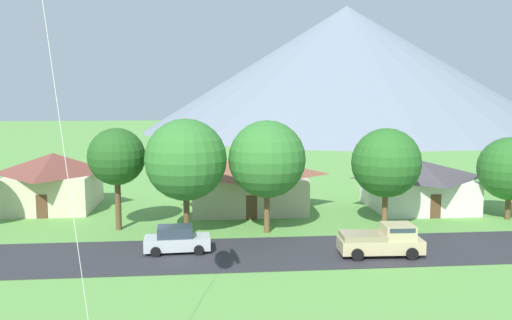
{
  "coord_description": "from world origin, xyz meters",
  "views": [
    {
      "loc": [
        -0.33,
        -2.38,
        10.3
      ],
      "look_at": [
        1.8,
        19.69,
        7.5
      ],
      "focal_mm": 37.37,
      "sensor_mm": 36.0,
      "label": 1
    }
  ],
  "objects_px": {
    "house_right_center": "(418,183)",
    "pickup_truck_sand_west_side": "(383,240)",
    "house_left_center": "(54,180)",
    "tree_near_left": "(386,163)",
    "tree_center": "(510,169)",
    "tree_far_right": "(186,160)",
    "parked_car_silver_west_end": "(177,240)",
    "tree_right_of_center": "(117,157)",
    "house_leftmost": "(248,182)",
    "tree_left_of_center": "(267,159)"
  },
  "relations": [
    {
      "from": "parked_car_silver_west_end",
      "to": "tree_left_of_center",
      "type": "bearing_deg",
      "value": 35.17
    },
    {
      "from": "tree_near_left",
      "to": "tree_far_right",
      "type": "relative_size",
      "value": 0.9
    },
    {
      "from": "house_leftmost",
      "to": "tree_right_of_center",
      "type": "distance_m",
      "value": 12.24
    },
    {
      "from": "tree_center",
      "to": "pickup_truck_sand_west_side",
      "type": "relative_size",
      "value": 1.28
    },
    {
      "from": "house_right_center",
      "to": "pickup_truck_sand_west_side",
      "type": "bearing_deg",
      "value": -119.98
    },
    {
      "from": "tree_center",
      "to": "tree_far_right",
      "type": "distance_m",
      "value": 26.21
    },
    {
      "from": "tree_left_of_center",
      "to": "tree_far_right",
      "type": "height_order",
      "value": "tree_far_right"
    },
    {
      "from": "tree_near_left",
      "to": "pickup_truck_sand_west_side",
      "type": "xyz_separation_m",
      "value": [
        -2.65,
        -7.3,
        -3.93
      ]
    },
    {
      "from": "tree_right_of_center",
      "to": "parked_car_silver_west_end",
      "type": "height_order",
      "value": "tree_right_of_center"
    },
    {
      "from": "house_left_center",
      "to": "tree_far_right",
      "type": "bearing_deg",
      "value": -40.42
    },
    {
      "from": "tree_left_of_center",
      "to": "pickup_truck_sand_west_side",
      "type": "distance_m",
      "value": 10.28
    },
    {
      "from": "house_leftmost",
      "to": "house_right_center",
      "type": "bearing_deg",
      "value": -3.12
    },
    {
      "from": "house_left_center",
      "to": "tree_center",
      "type": "height_order",
      "value": "tree_center"
    },
    {
      "from": "tree_left_of_center",
      "to": "tree_right_of_center",
      "type": "height_order",
      "value": "tree_left_of_center"
    },
    {
      "from": "house_left_center",
      "to": "tree_far_right",
      "type": "distance_m",
      "value": 16.11
    },
    {
      "from": "house_leftmost",
      "to": "parked_car_silver_west_end",
      "type": "distance_m",
      "value": 13.6
    },
    {
      "from": "house_leftmost",
      "to": "tree_near_left",
      "type": "xyz_separation_m",
      "value": [
        10.02,
        -6.98,
        2.5
      ]
    },
    {
      "from": "tree_near_left",
      "to": "tree_far_right",
      "type": "height_order",
      "value": "tree_far_right"
    },
    {
      "from": "tree_right_of_center",
      "to": "parked_car_silver_west_end",
      "type": "distance_m",
      "value": 9.22
    },
    {
      "from": "tree_left_of_center",
      "to": "parked_car_silver_west_end",
      "type": "bearing_deg",
      "value": -144.83
    },
    {
      "from": "tree_center",
      "to": "tree_far_right",
      "type": "relative_size",
      "value": 0.8
    },
    {
      "from": "house_right_center",
      "to": "tree_far_right",
      "type": "distance_m",
      "value": 21.71
    },
    {
      "from": "tree_center",
      "to": "pickup_truck_sand_west_side",
      "type": "xyz_separation_m",
      "value": [
        -13.56,
        -8.81,
        -3.12
      ]
    },
    {
      "from": "house_left_center",
      "to": "pickup_truck_sand_west_side",
      "type": "relative_size",
      "value": 1.62
    },
    {
      "from": "house_left_center",
      "to": "house_leftmost",
      "type": "bearing_deg",
      "value": -7.82
    },
    {
      "from": "house_left_center",
      "to": "tree_near_left",
      "type": "distance_m",
      "value": 28.86
    },
    {
      "from": "house_right_center",
      "to": "tree_right_of_center",
      "type": "height_order",
      "value": "tree_right_of_center"
    },
    {
      "from": "tree_center",
      "to": "tree_far_right",
      "type": "bearing_deg",
      "value": -174.65
    },
    {
      "from": "house_leftmost",
      "to": "house_right_center",
      "type": "relative_size",
      "value": 1.17
    },
    {
      "from": "house_right_center",
      "to": "parked_car_silver_west_end",
      "type": "height_order",
      "value": "house_right_center"
    },
    {
      "from": "tree_near_left",
      "to": "house_left_center",
      "type": "bearing_deg",
      "value": 161.05
    },
    {
      "from": "parked_car_silver_west_end",
      "to": "pickup_truck_sand_west_side",
      "type": "xyz_separation_m",
      "value": [
        13.0,
        -2.0,
        0.19
      ]
    },
    {
      "from": "house_leftmost",
      "to": "pickup_truck_sand_west_side",
      "type": "relative_size",
      "value": 1.98
    },
    {
      "from": "house_left_center",
      "to": "tree_near_left",
      "type": "height_order",
      "value": "tree_near_left"
    },
    {
      "from": "tree_center",
      "to": "parked_car_silver_west_end",
      "type": "bearing_deg",
      "value": -165.64
    },
    {
      "from": "house_leftmost",
      "to": "pickup_truck_sand_west_side",
      "type": "distance_m",
      "value": 16.13
    },
    {
      "from": "tree_center",
      "to": "parked_car_silver_west_end",
      "type": "distance_m",
      "value": 27.62
    },
    {
      "from": "tree_right_of_center",
      "to": "pickup_truck_sand_west_side",
      "type": "height_order",
      "value": "tree_right_of_center"
    },
    {
      "from": "house_right_center",
      "to": "pickup_truck_sand_west_side",
      "type": "height_order",
      "value": "house_right_center"
    },
    {
      "from": "house_left_center",
      "to": "tree_right_of_center",
      "type": "xyz_separation_m",
      "value": [
        6.87,
        -8.22,
        2.96
      ]
    },
    {
      "from": "house_left_center",
      "to": "house_right_center",
      "type": "height_order",
      "value": "house_left_center"
    },
    {
      "from": "house_right_center",
      "to": "tree_left_of_center",
      "type": "xyz_separation_m",
      "value": [
        -14.36,
        -6.94,
        3.22
      ]
    },
    {
      "from": "house_right_center",
      "to": "tree_center",
      "type": "distance_m",
      "value": 7.67
    },
    {
      "from": "house_right_center",
      "to": "tree_right_of_center",
      "type": "distance_m",
      "value": 26.15
    },
    {
      "from": "tree_left_of_center",
      "to": "tree_center",
      "type": "height_order",
      "value": "tree_left_of_center"
    },
    {
      "from": "house_left_center",
      "to": "house_right_center",
      "type": "xyz_separation_m",
      "value": [
        32.32,
        -3.18,
        -0.32
      ]
    },
    {
      "from": "house_leftmost",
      "to": "tree_center",
      "type": "bearing_deg",
      "value": -14.65
    },
    {
      "from": "tree_far_right",
      "to": "pickup_truck_sand_west_side",
      "type": "xyz_separation_m",
      "value": [
        12.5,
        -6.37,
        -4.47
      ]
    },
    {
      "from": "parked_car_silver_west_end",
      "to": "pickup_truck_sand_west_side",
      "type": "bearing_deg",
      "value": -8.76
    },
    {
      "from": "tree_near_left",
      "to": "tree_center",
      "type": "relative_size",
      "value": 1.13
    }
  ]
}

